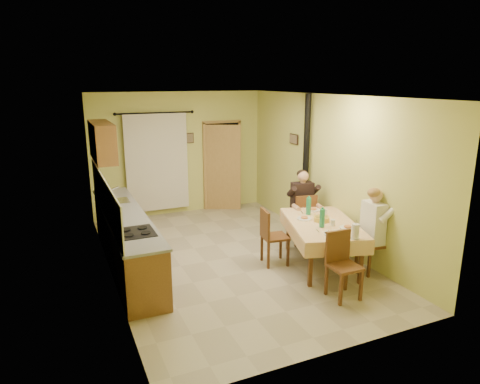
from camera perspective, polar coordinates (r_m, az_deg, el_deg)
name	(u,v)px	position (r m, az deg, el deg)	size (l,w,h in m)	color
floor	(229,257)	(7.66, -1.42, -8.72)	(4.00, 6.00, 0.01)	tan
room_shell	(229,156)	(7.13, -1.52, 4.82)	(4.04, 6.04, 2.82)	#CDD06B
kitchen_run	(126,239)	(7.42, -15.00, -6.02)	(0.64, 3.64, 1.56)	brown
upper_cabinets	(102,141)	(8.31, -17.91, 6.44)	(0.35, 1.40, 0.70)	brown
curtain	(157,162)	(9.80, -11.00, 3.96)	(1.70, 0.07, 2.22)	black
doorway	(223,166)	(10.28, -2.32, 3.52)	(0.96, 0.42, 2.15)	black
dining_table	(321,244)	(7.36, 10.77, -6.78)	(1.54, 2.00, 0.76)	#E1B479
tableware	(326,220)	(7.12, 11.35, -3.74)	(0.69, 1.64, 0.33)	white
chair_far	(302,228)	(8.32, 8.25, -4.78)	(0.48, 0.48, 0.98)	#573117
chair_near	(343,278)	(6.42, 13.58, -11.15)	(0.41, 0.41, 0.96)	#573117
chair_right	(373,255)	(7.36, 17.29, -7.97)	(0.43, 0.43, 0.96)	#573117
chair_left	(274,247)	(7.34, 4.54, -7.37)	(0.46, 0.46, 0.97)	#573117
man_far	(303,198)	(8.15, 8.36, -0.85)	(0.62, 0.52, 1.39)	black
man_right	(375,220)	(7.15, 17.56, -3.62)	(0.49, 0.60, 1.39)	silver
stove_flue	(305,184)	(8.68, 8.66, 1.08)	(0.24, 0.24, 2.80)	black
picture_back	(190,138)	(9.99, -6.73, 7.16)	(0.19, 0.03, 0.23)	black
picture_right	(294,139)	(9.07, 7.20, 7.02)	(0.03, 0.31, 0.21)	brown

